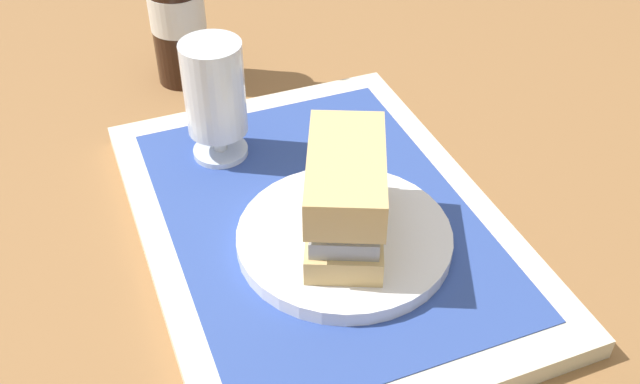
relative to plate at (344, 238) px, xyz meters
The scene contains 6 objects.
ground_plane 0.05m from the plate, ahead, with size 3.00×3.00×0.00m, color olive.
tray 0.05m from the plate, ahead, with size 0.44×0.32×0.02m, color beige.
placemat 0.04m from the plate, ahead, with size 0.38×0.27×0.00m, color #2D4793.
plate is the anchor object (origin of this frame).
sandwich 0.05m from the plate, 24.00° to the right, with size 0.14×0.11×0.08m.
beer_glass 0.19m from the plate, 20.74° to the left, with size 0.06×0.06×0.12m.
Camera 1 is at (-0.48, 0.19, 0.47)m, focal length 41.51 mm.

